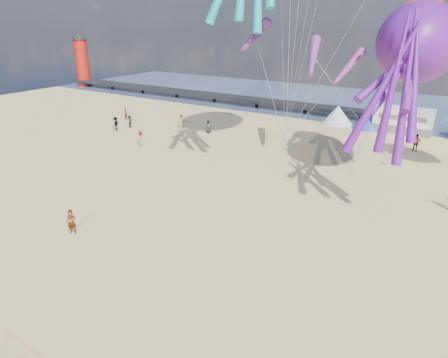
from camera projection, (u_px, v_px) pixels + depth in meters
ground at (132, 293)px, 20.26m from camera, size 120.00×120.00×0.00m
water at (378, 106)px, 63.45m from camera, size 120.00×120.00×0.00m
pier at (195, 93)px, 68.24m from camera, size 60.00×3.00×0.50m
lighthouse at (82, 63)px, 80.73m from camera, size 2.60×2.60×9.00m
motorhome_0 at (403, 120)px, 48.16m from camera, size 6.60×2.50×3.00m
tent_white at (337, 115)px, 52.21m from camera, size 4.00×4.00×2.40m
tent_blue at (369, 119)px, 50.24m from camera, size 4.00×4.00×2.40m
rope_line at (45, 358)px, 16.33m from camera, size 34.00×0.03×0.03m
standing_person at (72, 222)px, 25.53m from camera, size 0.73×0.66×1.67m
beachgoer_0 at (141, 138)px, 43.48m from camera, size 0.69×0.63×1.58m
beachgoer_2 at (116, 124)px, 49.42m from camera, size 0.73×0.88×1.62m
beachgoer_3 at (416, 143)px, 41.41m from camera, size 1.20×0.70×1.85m
beachgoer_4 at (130, 121)px, 50.72m from camera, size 0.78×0.94×1.50m
beachgoer_5 at (126, 114)px, 54.36m from camera, size 1.54×1.07×1.60m
beachgoer_6 at (181, 120)px, 51.00m from camera, size 0.58×0.69×1.61m
beachgoer_7 at (208, 127)px, 48.21m from camera, size 0.81×0.61×1.51m
sandbag_a at (286, 148)px, 42.36m from camera, size 0.50×0.35×0.22m
sandbag_b at (353, 161)px, 38.72m from camera, size 0.50×0.35×0.22m
sandbag_c at (384, 164)px, 37.89m from camera, size 0.50×0.35×0.22m
sandbag_d at (383, 153)px, 40.89m from camera, size 0.50×0.35×0.22m
sandbag_e at (285, 141)px, 44.97m from camera, size 0.50×0.35×0.22m
kite_octopus_purple at (419, 43)px, 28.97m from camera, size 6.56×11.55×12.44m
kite_teddy_orange at (421, 26)px, 31.27m from camera, size 6.33×6.11×7.42m
windsock_left at (255, 35)px, 38.72m from camera, size 1.86×6.72×6.64m
windsock_mid at (313, 56)px, 35.90m from camera, size 2.83×6.22×6.20m
windsock_right at (349, 67)px, 35.91m from camera, size 1.91×5.24×5.17m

